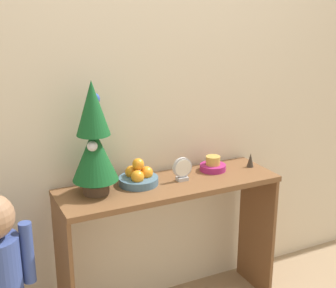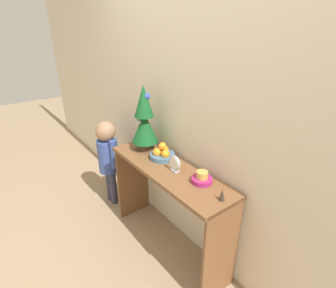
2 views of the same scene
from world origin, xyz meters
name	(u,v)px [view 1 (image 1 of 2)]	position (x,y,z in m)	size (l,w,h in m)	color
back_wall	(151,90)	(0.00, 0.41, 1.25)	(7.00, 0.05, 2.50)	beige
console_table	(170,215)	(0.00, 0.18, 0.61)	(1.19, 0.36, 0.79)	brown
mini_tree	(94,140)	(-0.39, 0.22, 1.07)	(0.23, 0.23, 0.57)	#4C3828
fruit_bowl	(138,177)	(-0.15, 0.24, 0.83)	(0.21, 0.21, 0.14)	#476B84
singing_bowl	(213,165)	(0.30, 0.25, 0.82)	(0.15, 0.15, 0.08)	#9E2366
desk_clock	(182,169)	(0.08, 0.18, 0.86)	(0.11, 0.04, 0.13)	#B2B2B7
figurine	(250,160)	(0.53, 0.20, 0.83)	(0.04, 0.04, 0.08)	#382D23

